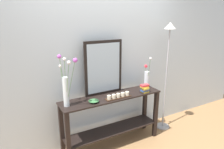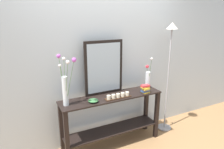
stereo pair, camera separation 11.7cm
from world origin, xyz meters
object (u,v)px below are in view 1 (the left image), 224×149
object	(u,v)px
tall_vase_left	(66,86)
decorative_bowl	(94,101)
mirror_leaning	(104,68)
floor_lamp	(167,60)
book_stack	(145,89)
candle_tray	(118,96)
vase_right	(147,78)
console_table	(112,115)

from	to	relation	value
tall_vase_left	decorative_bowl	size ratio (longest dim) A/B	4.91
mirror_leaning	decorative_bowl	size ratio (longest dim) A/B	5.69
mirror_leaning	floor_lamp	size ratio (longest dim) A/B	0.44
book_stack	floor_lamp	world-z (taller)	floor_lamp
candle_tray	floor_lamp	world-z (taller)	floor_lamp
decorative_bowl	floor_lamp	size ratio (longest dim) A/B	0.08
candle_tray	decorative_bowl	bearing A→B (deg)	175.58
floor_lamp	vase_right	bearing A→B (deg)	169.08
console_table	book_stack	distance (m)	0.63
vase_right	floor_lamp	size ratio (longest dim) A/B	0.28
tall_vase_left	decorative_bowl	world-z (taller)	tall_vase_left
vase_right	decorative_bowl	distance (m)	1.02
decorative_bowl	book_stack	xyz separation A→B (m)	(0.83, -0.04, 0.04)
mirror_leaning	book_stack	xyz separation A→B (m)	(0.56, -0.26, -0.34)
book_stack	floor_lamp	distance (m)	0.66
decorative_bowl	tall_vase_left	bearing A→B (deg)	170.50
tall_vase_left	floor_lamp	world-z (taller)	floor_lamp
tall_vase_left	vase_right	size ratio (longest dim) A/B	1.33
mirror_leaning	tall_vase_left	size ratio (longest dim) A/B	1.16
candle_tray	decorative_bowl	world-z (taller)	candle_tray
tall_vase_left	vase_right	distance (m)	1.36
candle_tray	floor_lamp	bearing A→B (deg)	5.88
mirror_leaning	tall_vase_left	distance (m)	0.64
book_stack	mirror_leaning	bearing A→B (deg)	155.32
console_table	book_stack	world-z (taller)	book_stack
console_table	decorative_bowl	world-z (taller)	decorative_bowl
mirror_leaning	floor_lamp	world-z (taller)	floor_lamp
book_stack	floor_lamp	size ratio (longest dim) A/B	0.07
mirror_leaning	vase_right	size ratio (longest dim) A/B	1.54
vase_right	decorative_bowl	xyz separation A→B (m)	(-1.00, -0.14, -0.13)
decorative_bowl	floor_lamp	bearing A→B (deg)	3.10
console_table	vase_right	world-z (taller)	vase_right
book_stack	decorative_bowl	bearing A→B (deg)	177.30
vase_right	tall_vase_left	bearing A→B (deg)	-176.41
console_table	mirror_leaning	distance (m)	0.71
tall_vase_left	decorative_bowl	distance (m)	0.43
tall_vase_left	vase_right	bearing A→B (deg)	3.59
tall_vase_left	vase_right	world-z (taller)	tall_vase_left
mirror_leaning	decorative_bowl	xyz separation A→B (m)	(-0.27, -0.22, -0.37)
console_table	floor_lamp	world-z (taller)	floor_lamp
tall_vase_left	book_stack	xyz separation A→B (m)	(1.17, -0.10, -0.22)
mirror_leaning	book_stack	size ratio (longest dim) A/B	6.14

